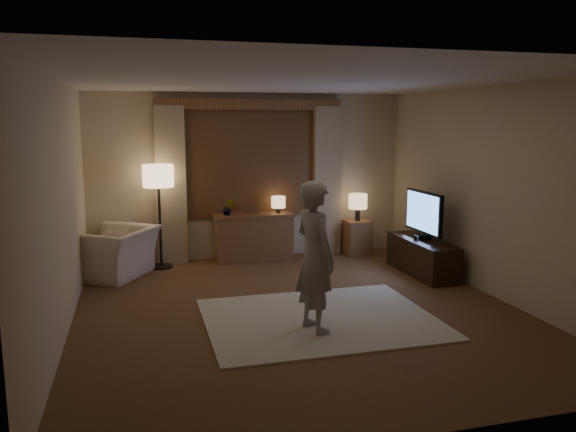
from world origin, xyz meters
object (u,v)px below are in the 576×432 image
object	(u,v)px
tv_stand	(422,257)
sideboard	(254,238)
side_table	(357,237)
person	(315,257)
armchair	(115,253)

from	to	relation	value
tv_stand	sideboard	bearing A→B (deg)	146.52
sideboard	side_table	distance (m)	1.73
person	armchair	bearing A→B (deg)	22.72
sideboard	side_table	world-z (taller)	sideboard
sideboard	person	size ratio (longest dim) A/B	0.77
tv_stand	person	size ratio (longest dim) A/B	0.90
sideboard	tv_stand	distance (m)	2.59
armchair	person	xyz separation A→B (m)	(2.07, -2.73, 0.46)
side_table	tv_stand	distance (m)	1.45
sideboard	person	distance (m)	3.20
side_table	person	world-z (taller)	person
armchair	tv_stand	bearing A→B (deg)	107.61
tv_stand	armchair	bearing A→B (deg)	166.83
armchair	side_table	distance (m)	3.82
sideboard	armchair	distance (m)	2.12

